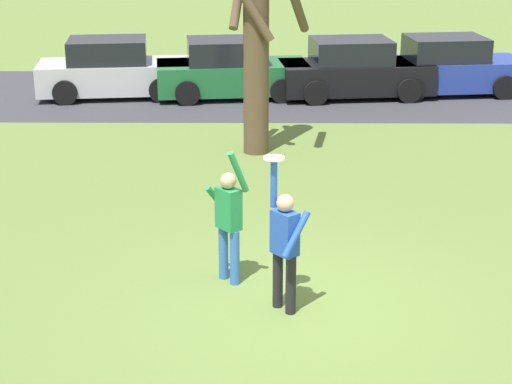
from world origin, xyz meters
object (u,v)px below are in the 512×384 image
(person_catcher, at_px, (285,242))
(parked_car_silver, at_px, (113,70))
(frisbee_disc, at_px, (274,158))
(parked_car_green, at_px, (231,71))
(parked_car_blue, at_px, (448,68))
(person_defender, at_px, (229,218))
(parked_car_black, at_px, (354,70))
(bare_tree_tall, at_px, (257,22))

(person_catcher, xyz_separation_m, parked_car_silver, (-4.45, 12.87, -0.25))
(frisbee_disc, xyz_separation_m, parked_car_green, (-1.04, 12.66, -1.37))
(parked_car_silver, distance_m, parked_car_blue, 9.34)
(frisbee_disc, distance_m, parked_car_silver, 13.48)
(frisbee_disc, bearing_deg, person_defender, 130.61)
(person_catcher, height_order, frisbee_disc, frisbee_disc)
(person_catcher, distance_m, parked_car_green, 12.89)
(parked_car_black, bearing_deg, bare_tree_tall, -122.71)
(parked_car_silver, height_order, bare_tree_tall, bare_tree_tall)
(person_defender, height_order, parked_car_blue, person_defender)
(bare_tree_tall, bearing_deg, person_defender, -93.08)
(parked_car_black, bearing_deg, parked_car_green, 173.96)
(person_defender, xyz_separation_m, bare_tree_tall, (0.35, 6.53, 1.84))
(parked_car_black, bearing_deg, person_catcher, -106.64)
(parked_car_blue, distance_m, bare_tree_tall, 8.20)
(person_defender, distance_m, parked_car_blue, 13.65)
(parked_car_green, xyz_separation_m, parked_car_black, (3.40, 0.05, 0.00))
(person_catcher, height_order, parked_car_silver, person_catcher)
(parked_car_silver, xyz_separation_m, bare_tree_tall, (4.02, -5.44, 2.09))
(parked_car_silver, height_order, parked_car_black, same)
(frisbee_disc, distance_m, bare_tree_tall, 7.30)
(parked_car_silver, bearing_deg, parked_car_black, -6.80)
(parked_car_silver, height_order, parked_car_green, same)
(person_defender, bearing_deg, bare_tree_tall, 136.31)
(parked_car_silver, bearing_deg, frisbee_disc, -78.18)
(parked_car_silver, xyz_separation_m, parked_car_black, (6.66, 0.01, 0.00))
(person_defender, bearing_deg, parked_car_blue, 114.90)
(parked_car_green, relative_size, parked_car_blue, 1.00)
(parked_car_green, height_order, bare_tree_tall, bare_tree_tall)
(person_catcher, bearing_deg, parked_car_silver, -21.55)
(parked_car_green, distance_m, parked_car_black, 3.40)
(parked_car_silver, relative_size, parked_car_black, 1.00)
(person_catcher, distance_m, bare_tree_tall, 7.67)
(person_catcher, relative_size, frisbee_disc, 7.54)
(parked_car_black, distance_m, parked_car_blue, 2.70)
(person_catcher, bearing_deg, frisbee_disc, -0.00)
(person_catcher, distance_m, parked_car_blue, 14.19)
(person_catcher, relative_size, parked_car_silver, 0.49)
(person_defender, relative_size, parked_car_silver, 0.48)
(person_defender, height_order, parked_car_silver, person_defender)
(person_catcher, distance_m, frisbee_disc, 1.13)
(person_defender, relative_size, parked_car_black, 0.48)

